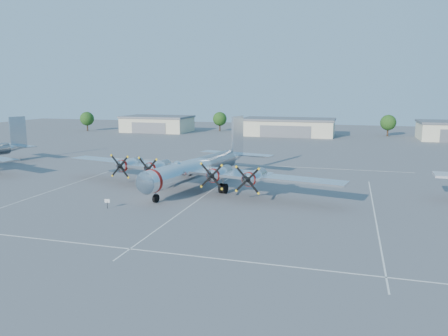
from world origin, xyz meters
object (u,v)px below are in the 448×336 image
(hangar_west, at_px, (157,124))
(main_bomber_b29, at_px, (199,187))
(tree_west, at_px, (220,119))
(tree_east, at_px, (388,123))
(tree_far_west, at_px, (87,119))
(hangar_center, at_px, (288,127))
(info_placard, at_px, (107,202))

(hangar_west, xyz_separation_m, main_bomber_b29, (42.41, -77.89, -2.71))
(main_bomber_b29, bearing_deg, tree_west, 116.69)
(hangar_west, xyz_separation_m, tree_east, (75.00, 6.04, 1.51))
(tree_far_west, distance_m, tree_west, 46.57)
(hangar_center, bearing_deg, tree_west, 162.18)
(hangar_center, height_order, main_bomber_b29, hangar_center)
(tree_west, bearing_deg, tree_east, -2.08)
(hangar_center, relative_size, tree_far_west, 4.31)
(tree_far_west, height_order, tree_east, same)
(tree_east, bearing_deg, hangar_center, -168.62)
(hangar_center, xyz_separation_m, tree_east, (30.00, 6.04, 1.51))
(tree_far_west, height_order, main_bomber_b29, tree_far_west)
(hangar_center, xyz_separation_m, info_placard, (-9.24, -92.40, -1.87))
(tree_west, distance_m, tree_east, 55.04)
(main_bomber_b29, bearing_deg, tree_far_west, 144.43)
(hangar_west, bearing_deg, tree_east, 4.60)
(tree_east, bearing_deg, hangar_west, -175.40)
(tree_west, bearing_deg, main_bomber_b29, -75.38)
(tree_east, distance_m, main_bomber_b29, 90.13)
(tree_far_west, height_order, info_placard, tree_far_west)
(hangar_center, xyz_separation_m, main_bomber_b29, (-2.59, -77.89, -2.71))
(tree_far_west, xyz_separation_m, tree_east, (100.00, 10.00, 0.00))
(tree_far_west, xyz_separation_m, tree_west, (45.00, 12.00, 0.00))
(tree_west, xyz_separation_m, main_bomber_b29, (22.41, -85.92, -4.22))
(tree_west, xyz_separation_m, info_placard, (15.76, -100.43, -3.38))
(hangar_west, bearing_deg, tree_west, 21.89)
(hangar_west, bearing_deg, main_bomber_b29, -61.43)
(hangar_center, bearing_deg, hangar_west, 180.00)
(tree_east, height_order, main_bomber_b29, tree_east)
(hangar_west, relative_size, hangar_center, 0.79)
(hangar_west, height_order, main_bomber_b29, hangar_west)
(tree_far_west, bearing_deg, info_placard, -55.51)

